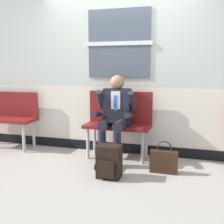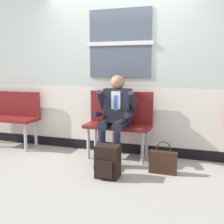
{
  "view_description": "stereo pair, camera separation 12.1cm",
  "coord_description": "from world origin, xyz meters",
  "px_view_note": "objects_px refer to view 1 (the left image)",
  "views": [
    {
      "loc": [
        1.17,
        -3.59,
        1.39
      ],
      "look_at": [
        0.02,
        0.21,
        0.75
      ],
      "focal_mm": 44.84,
      "sensor_mm": 36.0,
      "label": 1
    },
    {
      "loc": [
        1.28,
        -3.56,
        1.39
      ],
      "look_at": [
        0.02,
        0.21,
        0.75
      ],
      "focal_mm": 44.84,
      "sensor_mm": 36.0,
      "label": 2
    }
  ],
  "objects_px": {
    "bench_with_person": "(119,120)",
    "handbag": "(164,161)",
    "person_seated": "(115,115)",
    "backpack": "(109,162)",
    "bench_empty": "(8,115)"
  },
  "relations": [
    {
      "from": "bench_with_person",
      "to": "backpack",
      "type": "height_order",
      "value": "bench_with_person"
    },
    {
      "from": "bench_with_person",
      "to": "handbag",
      "type": "distance_m",
      "value": 1.01
    },
    {
      "from": "person_seated",
      "to": "bench_with_person",
      "type": "bearing_deg",
      "value": 90.0
    },
    {
      "from": "bench_empty",
      "to": "backpack",
      "type": "xyz_separation_m",
      "value": [
        2.12,
        -0.85,
        -0.37
      ]
    },
    {
      "from": "backpack",
      "to": "bench_with_person",
      "type": "bearing_deg",
      "value": 97.39
    },
    {
      "from": "handbag",
      "to": "person_seated",
      "type": "bearing_deg",
      "value": 158.76
    },
    {
      "from": "person_seated",
      "to": "backpack",
      "type": "height_order",
      "value": "person_seated"
    },
    {
      "from": "backpack",
      "to": "handbag",
      "type": "relative_size",
      "value": 0.95
    },
    {
      "from": "bench_with_person",
      "to": "bench_empty",
      "type": "height_order",
      "value": "bench_with_person"
    },
    {
      "from": "person_seated",
      "to": "handbag",
      "type": "distance_m",
      "value": 0.97
    },
    {
      "from": "bench_with_person",
      "to": "person_seated",
      "type": "bearing_deg",
      "value": -90.0
    },
    {
      "from": "bench_with_person",
      "to": "backpack",
      "type": "xyz_separation_m",
      "value": [
        0.11,
        -0.86,
        -0.39
      ]
    },
    {
      "from": "bench_empty",
      "to": "person_seated",
      "type": "distance_m",
      "value": 2.03
    },
    {
      "from": "backpack",
      "to": "handbag",
      "type": "xyz_separation_m",
      "value": [
        0.65,
        0.36,
        -0.04
      ]
    },
    {
      "from": "person_seated",
      "to": "backpack",
      "type": "relative_size",
      "value": 3.05
    }
  ]
}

